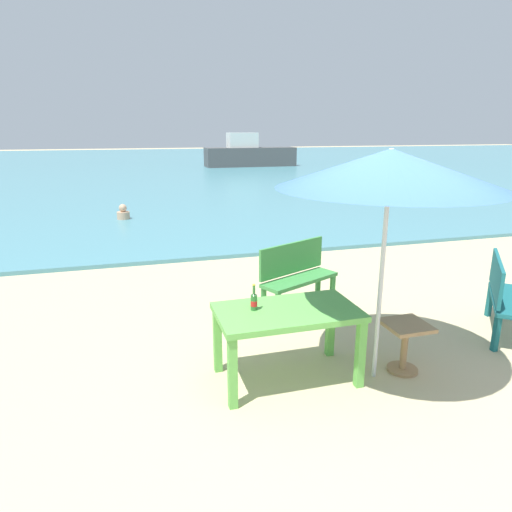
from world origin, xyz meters
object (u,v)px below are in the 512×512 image
(patio_umbrella, at_px, (390,169))
(boat_barge, at_px, (249,154))
(side_table_wood, at_px, (405,340))
(beer_bottle_amber, at_px, (254,301))
(bench_green_left, at_px, (296,272))
(swimmer_person, at_px, (123,213))
(picnic_table_green, at_px, (287,320))
(bench_teal_center, at_px, (503,292))

(patio_umbrella, distance_m, boat_barge, 26.44)
(side_table_wood, relative_size, boat_barge, 0.09)
(beer_bottle_amber, bearing_deg, bench_green_left, 56.65)
(beer_bottle_amber, relative_size, boat_barge, 0.04)
(side_table_wood, relative_size, swimmer_person, 1.32)
(picnic_table_green, relative_size, swimmer_person, 3.41)
(swimmer_person, xyz_separation_m, boat_barge, (8.14, 16.68, 0.62))
(side_table_wood, bearing_deg, bench_teal_center, 15.87)
(side_table_wood, bearing_deg, bench_green_left, 103.77)
(picnic_table_green, distance_m, swimmer_person, 9.04)
(swimmer_person, bearing_deg, bench_teal_center, -62.67)
(bench_teal_center, relative_size, bench_green_left, 0.93)
(bench_teal_center, xyz_separation_m, bench_green_left, (-2.14, 1.45, 0.00))
(swimmer_person, distance_m, boat_barge, 18.57)
(beer_bottle_amber, bearing_deg, boat_barge, 74.83)
(picnic_table_green, relative_size, side_table_wood, 2.59)
(patio_umbrella, bearing_deg, bench_green_left, 93.68)
(picnic_table_green, xyz_separation_m, swimmer_person, (-1.55, 8.90, -0.41))
(side_table_wood, bearing_deg, picnic_table_green, 170.80)
(bench_green_left, relative_size, boat_barge, 0.21)
(bench_green_left, height_order, swimmer_person, bench_green_left)
(side_table_wood, xyz_separation_m, bench_teal_center, (1.67, 0.48, 0.19))
(bench_green_left, xyz_separation_m, swimmer_person, (-2.31, 7.18, -0.30))
(side_table_wood, relative_size, bench_teal_center, 0.47)
(beer_bottle_amber, height_order, boat_barge, boat_barge)
(bench_green_left, relative_size, swimmer_person, 3.02)
(patio_umbrella, bearing_deg, beer_bottle_amber, 166.58)
(beer_bottle_amber, height_order, swimmer_person, beer_bottle_amber)
(patio_umbrella, bearing_deg, bench_teal_center, 13.58)
(boat_barge, bearing_deg, beer_bottle_amber, -105.17)
(boat_barge, bearing_deg, bench_teal_center, -98.29)
(bench_teal_center, bearing_deg, side_table_wood, -164.13)
(beer_bottle_amber, relative_size, bench_teal_center, 0.23)
(patio_umbrella, xyz_separation_m, bench_green_left, (-0.12, 1.93, -1.58))
(bench_teal_center, xyz_separation_m, boat_barge, (3.69, 25.30, 0.32))
(beer_bottle_amber, height_order, bench_green_left, beer_bottle_amber)
(patio_umbrella, relative_size, swimmer_person, 5.61)
(side_table_wood, bearing_deg, patio_umbrella, -177.97)
(picnic_table_green, bearing_deg, bench_green_left, 66.11)
(picnic_table_green, xyz_separation_m, bench_teal_center, (2.91, 0.28, -0.11))
(patio_umbrella, relative_size, bench_green_left, 1.86)
(beer_bottle_amber, distance_m, bench_green_left, 2.00)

